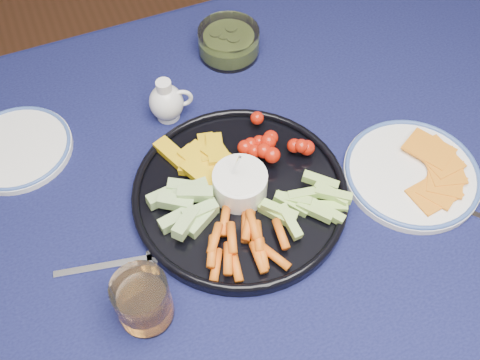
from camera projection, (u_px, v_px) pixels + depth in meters
name	position (u px, v px, depth m)	size (l,w,h in m)	color
dining_table	(205.00, 257.00, 0.91)	(1.67, 1.07, 0.75)	#492E18
crudite_platter	(239.00, 191.00, 0.86)	(0.35, 0.35, 0.11)	black
creamer_pitcher	(167.00, 102.00, 0.94)	(0.08, 0.06, 0.09)	white
pickle_bowl	(229.00, 43.00, 1.05)	(0.12, 0.12, 0.06)	silver
cheese_plate	(412.00, 172.00, 0.89)	(0.23, 0.23, 0.03)	white
juice_tumbler	(144.00, 302.00, 0.73)	(0.08, 0.08, 0.09)	silver
fork_left	(123.00, 263.00, 0.80)	(0.17, 0.05, 0.00)	silver
side_plate_extra	(17.00, 148.00, 0.92)	(0.19, 0.19, 0.02)	white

